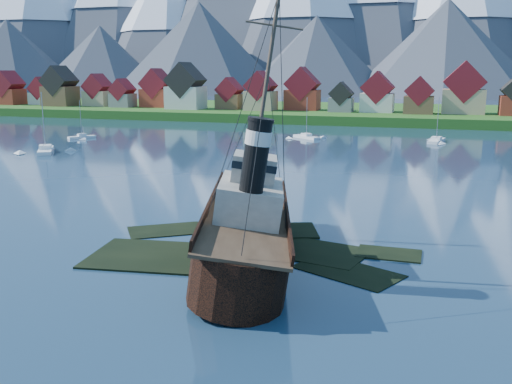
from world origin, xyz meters
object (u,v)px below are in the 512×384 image
(sailboat_a, at_px, (46,151))
(sailboat_c, at_px, (306,137))
(tugboat_wreck, at_px, (246,224))
(sailboat_e, at_px, (436,141))
(sailboat_b, at_px, (82,137))

(sailboat_a, xyz_separation_m, sailboat_c, (47.42, 41.89, -0.05))
(tugboat_wreck, distance_m, sailboat_c, 95.77)
(sailboat_e, bearing_deg, tugboat_wreck, -88.57)
(sailboat_a, relative_size, sailboat_c, 1.21)
(sailboat_b, distance_m, sailboat_e, 89.25)
(tugboat_wreck, relative_size, sailboat_b, 3.09)
(sailboat_c, xyz_separation_m, sailboat_e, (31.95, 1.91, -0.00))
(sailboat_c, distance_m, sailboat_e, 32.01)
(tugboat_wreck, bearing_deg, sailboat_e, 63.89)
(sailboat_c, bearing_deg, sailboat_b, 145.77)
(sailboat_a, xyz_separation_m, sailboat_b, (-7.73, 24.38, -0.06))
(sailboat_e, bearing_deg, sailboat_c, -165.54)
(tugboat_wreck, xyz_separation_m, sailboat_e, (16.29, 96.35, -2.86))
(sailboat_e, bearing_deg, sailboat_b, -156.40)
(tugboat_wreck, xyz_separation_m, sailboat_b, (-70.82, 76.93, -2.87))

